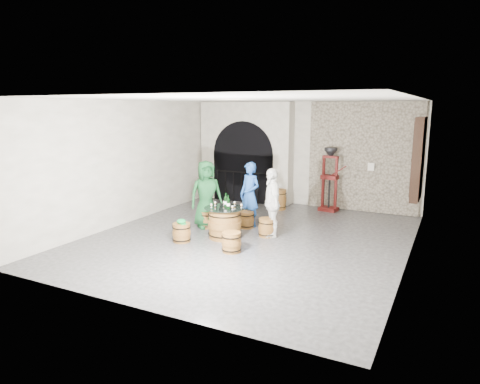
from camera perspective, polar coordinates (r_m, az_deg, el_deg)
The scene contains 31 objects.
ground at distance 10.12m, azimuth 1.17°, elevation -6.15°, with size 8.00×8.00×0.00m, color #29292C.
wall_back at distance 13.45m, azimuth 8.62°, elevation 5.02°, with size 8.00×8.00×0.00m, color silver.
wall_front at distance 6.45m, azimuth -14.36°, elevation -1.84°, with size 8.00×8.00×0.00m, color silver.
wall_left at distance 11.69m, azimuth -14.50°, elevation 3.88°, with size 8.00×8.00×0.00m, color silver.
wall_right at distance 8.85m, azimuth 22.10°, elevation 1.16°, with size 8.00×8.00×0.00m, color silver.
ceiling at distance 9.66m, azimuth 1.24°, elevation 12.28°, with size 8.00×8.00×0.00m, color beige.
stone_facing_panel at distance 12.95m, azimuth 16.13°, elevation 4.47°, with size 3.20×0.12×3.18m, color gray.
arched_opening at distance 13.92m, azimuth 0.80°, elevation 5.28°, with size 3.10×0.60×3.19m.
shuttered_window at distance 11.20m, azimuth 22.65°, elevation 4.10°, with size 0.23×1.10×2.00m.
barrel_table at distance 10.04m, azimuth -2.07°, elevation -4.14°, with size 0.95×0.95×0.73m.
barrel_stool_left at distance 10.97m, azimuth -4.37°, elevation -3.64°, with size 0.43×0.43×0.43m.
barrel_stool_far at distance 10.92m, azimuth 0.82°, elevation -3.68°, with size 0.43×0.43×0.43m.
barrel_stool_right at distance 10.22m, azimuth 3.63°, elevation -4.73°, with size 0.43×0.43×0.43m.
barrel_stool_near_right at distance 9.12m, azimuth -1.14°, elevation -6.70°, with size 0.43×0.43×0.43m.
barrel_stool_near_left at distance 9.88m, azimuth -7.80°, elevation -5.39°, with size 0.43×0.43×0.43m.
green_cap at distance 9.80m, azimuth -7.83°, elevation -3.92°, with size 0.25×0.20×0.11m.
person_green at distance 10.87m, azimuth -4.51°, elevation -0.30°, with size 0.84×0.55×1.71m, color #12431F.
person_blue at distance 10.94m, azimuth 1.32°, elevation -0.34°, with size 0.61×0.40×1.66m, color #1B4697.
person_white at distance 10.10m, azimuth 4.26°, elevation -1.41°, with size 0.96×0.40×1.64m, color white.
wine_bottle_left at distance 9.99m, azimuth -1.94°, elevation -1.26°, with size 0.08×0.08×0.32m.
wine_bottle_center at distance 9.79m, azimuth -1.57°, elevation -1.50°, with size 0.08×0.08×0.32m.
wine_bottle_right at distance 10.04m, azimuth -1.83°, elevation -1.19°, with size 0.08×0.08×0.32m.
tasting_glass_a at distance 9.93m, azimuth -3.84°, elevation -1.83°, with size 0.05×0.05×0.10m, color #C88726, non-canonical shape.
tasting_glass_b at distance 9.89m, azimuth 0.19°, elevation -1.86°, with size 0.05×0.05×0.10m, color #C88726, non-canonical shape.
tasting_glass_c at distance 10.19m, azimuth -2.15°, elevation -1.49°, with size 0.05×0.05×0.10m, color #C88726, non-canonical shape.
tasting_glass_d at distance 10.14m, azimuth -0.73°, elevation -1.54°, with size 0.05×0.05×0.10m, color #C88726, non-canonical shape.
tasting_glass_e at distance 9.71m, azimuth -1.02°, elevation -2.11°, with size 0.05×0.05×0.10m, color #C88726, non-canonical shape.
tasting_glass_f at distance 10.15m, azimuth -3.33°, elevation -1.54°, with size 0.05×0.05×0.10m, color #C88726, non-canonical shape.
side_barrel at distance 12.92m, azimuth 5.22°, elevation -0.99°, with size 0.46×0.46×0.61m.
corking_press at distance 12.81m, azimuth 11.90°, elevation 2.32°, with size 0.78×0.48×1.88m.
control_box at distance 12.86m, azimuth 17.10°, elevation 3.25°, with size 0.18×0.10×0.22m, color silver.
Camera 1 is at (4.17, -8.71, 3.01)m, focal length 32.00 mm.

